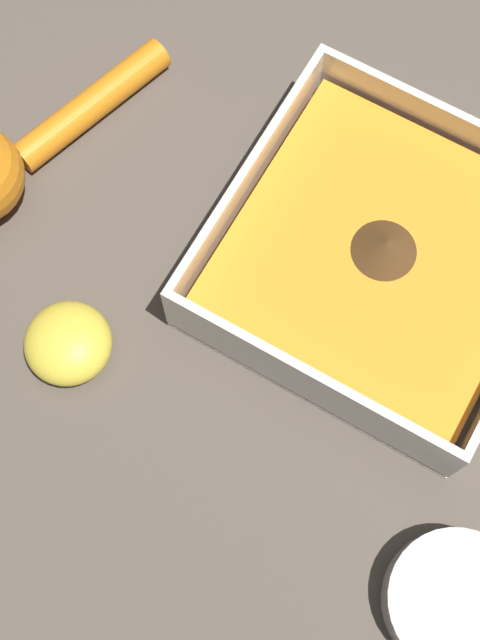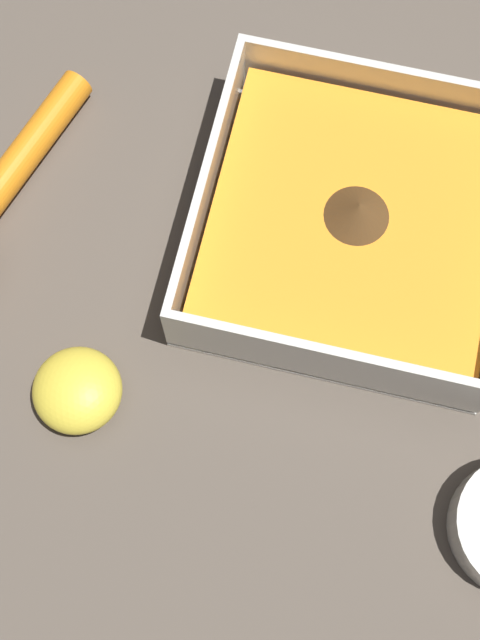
# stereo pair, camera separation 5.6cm
# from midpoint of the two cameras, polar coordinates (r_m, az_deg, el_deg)

# --- Properties ---
(ground_plane) EXTENTS (4.00, 4.00, 0.00)m
(ground_plane) POSITION_cam_midpoint_polar(r_m,az_deg,el_deg) (0.66, 2.90, 1.42)
(ground_plane) COLOR brown
(square_dish) EXTENTS (0.22, 0.22, 0.07)m
(square_dish) POSITION_cam_midpoint_polar(r_m,az_deg,el_deg) (0.65, 4.84, 5.64)
(square_dish) COLOR silver
(square_dish) RESTS_ON ground_plane
(lemon_half) EXTENTS (0.06, 0.06, 0.03)m
(lemon_half) POSITION_cam_midpoint_polar(r_m,az_deg,el_deg) (0.63, -12.87, -4.76)
(lemon_half) COLOR yellow
(lemon_half) RESTS_ON ground_plane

